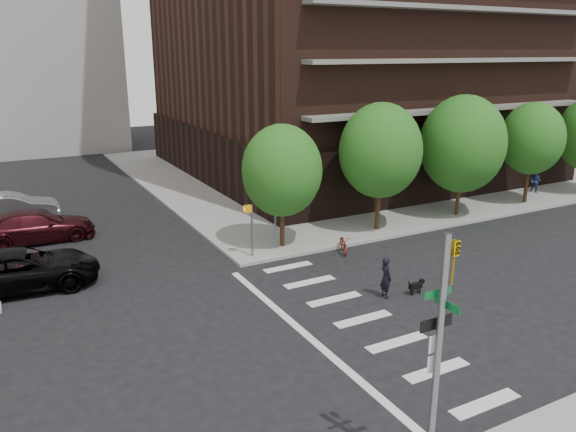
{
  "coord_description": "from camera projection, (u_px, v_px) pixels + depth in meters",
  "views": [
    {
      "loc": [
        -8.55,
        -15.58,
        9.75
      ],
      "look_at": [
        3.0,
        6.0,
        2.5
      ],
      "focal_mm": 35.0,
      "sensor_mm": 36.0,
      "label": 1
    }
  ],
  "objects": [
    {
      "name": "ground",
      "position": [
        293.0,
        338.0,
        19.8
      ],
      "size": [
        120.0,
        120.0,
        0.0
      ],
      "primitive_type": "plane",
      "color": "black",
      "rests_on": "ground"
    },
    {
      "name": "sidewalk_ne",
      "position": [
        370.0,
        166.0,
        48.93
      ],
      "size": [
        39.0,
        33.0,
        0.15
      ],
      "primitive_type": "cube",
      "color": "gray",
      "rests_on": "ground"
    },
    {
      "name": "crosswalk",
      "position": [
        345.0,
        324.0,
        20.8
      ],
      "size": [
        3.85,
        13.0,
        0.01
      ],
      "color": "silver",
      "rests_on": "ground"
    },
    {
      "name": "tree_a",
      "position": [
        282.0,
        171.0,
        27.65
      ],
      "size": [
        4.0,
        4.0,
        5.9
      ],
      "color": "#301E11",
      "rests_on": "sidewalk_ne"
    },
    {
      "name": "tree_b",
      "position": [
        380.0,
        151.0,
        30.22
      ],
      "size": [
        4.5,
        4.5,
        6.65
      ],
      "color": "#301E11",
      "rests_on": "sidewalk_ne"
    },
    {
      "name": "tree_c",
      "position": [
        463.0,
        144.0,
        32.97
      ],
      "size": [
        5.0,
        5.0,
        6.8
      ],
      "color": "#301E11",
      "rests_on": "sidewalk_ne"
    },
    {
      "name": "tree_d",
      "position": [
        532.0,
        139.0,
        35.71
      ],
      "size": [
        4.0,
        4.0,
        6.2
      ],
      "color": "#301E11",
      "rests_on": "sidewalk_ne"
    },
    {
      "name": "traffic_signal",
      "position": [
        436.0,
        380.0,
        12.49
      ],
      "size": [
        0.9,
        0.75,
        6.0
      ],
      "color": "slate",
      "rests_on": "sidewalk_s"
    },
    {
      "name": "pedestrian_signal",
      "position": [
        257.0,
        221.0,
        27.02
      ],
      "size": [
        2.18,
        0.67,
        2.6
      ],
      "color": "slate",
      "rests_on": "sidewalk_ne"
    },
    {
      "name": "parked_car_black",
      "position": [
        22.0,
        270.0,
        23.6
      ],
      "size": [
        3.29,
        6.44,
        1.74
      ],
      "primitive_type": "imported",
      "rotation": [
        0.0,
        0.0,
        1.51
      ],
      "color": "black",
      "rests_on": "ground"
    },
    {
      "name": "parked_car_maroon",
      "position": [
        36.0,
        226.0,
        29.51
      ],
      "size": [
        2.39,
        5.84,
        1.69
      ],
      "primitive_type": "imported",
      "rotation": [
        0.0,
        0.0,
        1.57
      ],
      "color": "#3D0F15",
      "rests_on": "ground"
    },
    {
      "name": "parked_car_silver",
      "position": [
        11.0,
        208.0,
        32.92
      ],
      "size": [
        2.05,
        5.3,
        1.72
      ],
      "primitive_type": "imported",
      "rotation": [
        0.0,
        0.0,
        1.53
      ],
      "color": "#9B9CA3",
      "rests_on": "ground"
    },
    {
      "name": "scooter",
      "position": [
        343.0,
        243.0,
        28.08
      ],
      "size": [
        1.25,
        1.83,
        0.91
      ],
      "primitive_type": "imported",
      "rotation": [
        0.0,
        0.0,
        -0.41
      ],
      "color": "maroon",
      "rests_on": "ground"
    },
    {
      "name": "dog_walker",
      "position": [
        386.0,
        277.0,
        22.85
      ],
      "size": [
        0.66,
        0.47,
        1.72
      ],
      "primitive_type": "imported",
      "rotation": [
        0.0,
        0.0,
        1.48
      ],
      "color": "black",
      "rests_on": "ground"
    },
    {
      "name": "dog",
      "position": [
        416.0,
        285.0,
        23.26
      ],
      "size": [
        0.7,
        0.2,
        0.6
      ],
      "rotation": [
        0.0,
        0.0,
        -0.01
      ],
      "color": "black",
      "rests_on": "ground"
    },
    {
      "name": "pedestrian_far",
      "position": [
        535.0,
        181.0,
        39.18
      ],
      "size": [
        0.91,
        0.79,
        1.6
      ],
      "primitive_type": "imported",
      "rotation": [
        0.0,
        0.0,
        -1.3
      ],
      "color": "navy",
      "rests_on": "sidewalk_ne"
    }
  ]
}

